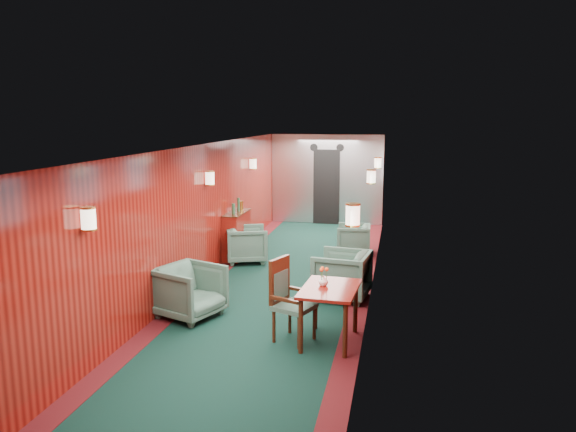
# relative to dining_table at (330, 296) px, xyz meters

# --- Properties ---
(room) EXTENTS (12.00, 12.10, 2.40)m
(room) POSITION_rel_dining_table_xyz_m (-1.08, 2.10, 1.01)
(room) COLOR black
(room) RESTS_ON ground
(bulkhead) EXTENTS (2.98, 0.17, 2.39)m
(bulkhead) POSITION_rel_dining_table_xyz_m (-1.08, 8.01, 0.56)
(bulkhead) COLOR silver
(bulkhead) RESTS_ON ground
(windows_right) EXTENTS (0.02, 8.60, 0.80)m
(windows_right) POSITION_rel_dining_table_xyz_m (0.41, 2.35, 0.83)
(windows_right) COLOR #B1B4B8
(windows_right) RESTS_ON ground
(wall_sconces) EXTENTS (2.97, 7.97, 0.25)m
(wall_sconces) POSITION_rel_dining_table_xyz_m (-1.08, 2.67, 1.17)
(wall_sconces) COLOR #F4DFBE
(wall_sconces) RESTS_ON ground
(dining_table) EXTENTS (0.75, 1.03, 0.74)m
(dining_table) POSITION_rel_dining_table_xyz_m (0.00, 0.00, 0.00)
(dining_table) COLOR maroon
(dining_table) RESTS_ON ground
(side_chair) EXTENTS (0.62, 0.63, 1.08)m
(side_chair) POSITION_rel_dining_table_xyz_m (-0.55, 0.01, -0.03)
(side_chair) COLOR #1A3D34
(side_chair) RESTS_ON ground
(credenza) EXTENTS (0.33, 1.06, 1.23)m
(credenza) POSITION_rel_dining_table_xyz_m (-2.42, 4.00, -0.13)
(credenza) COLOR maroon
(credenza) RESTS_ON ground
(flower_vase) EXTENTS (0.16, 0.16, 0.14)m
(flower_vase) POSITION_rel_dining_table_xyz_m (-0.09, 0.06, 0.19)
(flower_vase) COLOR white
(flower_vase) RESTS_ON dining_table
(armchair_left_near) EXTENTS (1.08, 1.07, 0.77)m
(armchair_left_near) POSITION_rel_dining_table_xyz_m (-2.10, 0.54, -0.24)
(armchair_left_near) COLOR #1A3D34
(armchair_left_near) RESTS_ON ground
(armchair_left_far) EXTENTS (1.01, 1.00, 0.72)m
(armchair_left_far) POSITION_rel_dining_table_xyz_m (-2.12, 3.69, -0.26)
(armchair_left_far) COLOR #1A3D34
(armchair_left_far) RESTS_ON ground
(armchair_right_near) EXTENTS (0.95, 0.93, 0.77)m
(armchair_right_near) POSITION_rel_dining_table_xyz_m (-0.03, 1.81, -0.24)
(armchair_right_near) COLOR #1A3D34
(armchair_right_near) RESTS_ON ground
(armchair_right_far) EXTENTS (0.73, 0.71, 0.63)m
(armchair_right_far) POSITION_rel_dining_table_xyz_m (-0.08, 4.77, -0.30)
(armchair_right_far) COLOR #1A3D34
(armchair_right_far) RESTS_ON ground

